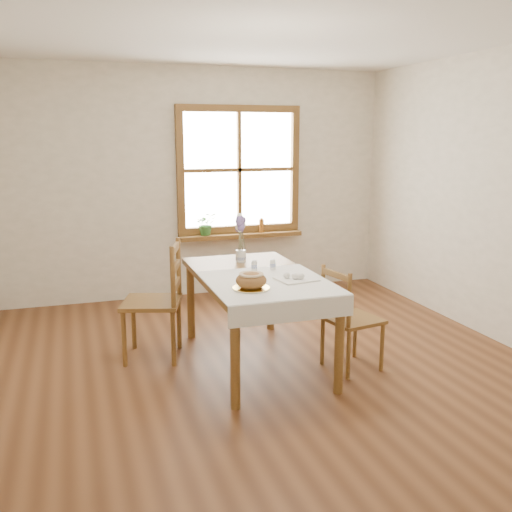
{
  "coord_description": "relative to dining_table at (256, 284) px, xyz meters",
  "views": [
    {
      "loc": [
        -1.38,
        -3.94,
        1.85
      ],
      "look_at": [
        0.0,
        0.3,
        0.9
      ],
      "focal_mm": 40.0,
      "sensor_mm": 36.0,
      "label": 1
    }
  ],
  "objects": [
    {
      "name": "ground",
      "position": [
        0.0,
        -0.3,
        -0.66
      ],
      "size": [
        5.0,
        5.0,
        0.0
      ],
      "primitive_type": "plane",
      "color": "brown",
      "rests_on": "ground"
    },
    {
      "name": "room_walls",
      "position": [
        0.0,
        -0.3,
        1.04
      ],
      "size": [
        4.6,
        5.1,
        2.65
      ],
      "color": "white",
      "rests_on": "ground"
    },
    {
      "name": "window",
      "position": [
        0.5,
        2.17,
        0.79
      ],
      "size": [
        1.46,
        0.08,
        1.46
      ],
      "color": "brown",
      "rests_on": "ground"
    },
    {
      "name": "window_sill",
      "position": [
        0.5,
        2.1,
        0.03
      ],
      "size": [
        1.46,
        0.2,
        0.05
      ],
      "color": "brown",
      "rests_on": "ground"
    },
    {
      "name": "dining_table",
      "position": [
        0.0,
        0.0,
        0.0
      ],
      "size": [
        0.9,
        1.6,
        0.75
      ],
      "color": "brown",
      "rests_on": "ground"
    },
    {
      "name": "table_linen",
      "position": [
        0.0,
        -0.3,
        0.09
      ],
      "size": [
        0.91,
        0.99,
        0.01
      ],
      "primitive_type": "cube",
      "color": "white",
      "rests_on": "dining_table"
    },
    {
      "name": "chair_left",
      "position": [
        -0.8,
        0.38,
        -0.17
      ],
      "size": [
        0.6,
        0.59,
        0.99
      ],
      "primitive_type": null,
      "rotation": [
        0.0,
        0.0,
        -1.87
      ],
      "color": "brown",
      "rests_on": "ground"
    },
    {
      "name": "chair_right",
      "position": [
        0.7,
        -0.35,
        -0.24
      ],
      "size": [
        0.48,
        0.46,
        0.84
      ],
      "primitive_type": null,
      "rotation": [
        0.0,
        0.0,
        1.76
      ],
      "color": "brown",
      "rests_on": "ground"
    },
    {
      "name": "bread_plate",
      "position": [
        -0.19,
        -0.46,
        0.1
      ],
      "size": [
        0.27,
        0.27,
        0.01
      ],
      "primitive_type": "cylinder",
      "rotation": [
        0.0,
        0.0,
        0.02
      ],
      "color": "silver",
      "rests_on": "table_linen"
    },
    {
      "name": "bread_loaf",
      "position": [
        -0.19,
        -0.46,
        0.17
      ],
      "size": [
        0.22,
        0.22,
        0.12
      ],
      "primitive_type": "ellipsoid",
      "color": "olive",
      "rests_on": "bread_plate"
    },
    {
      "name": "egg_napkin",
      "position": [
        0.23,
        -0.31,
        0.1
      ],
      "size": [
        0.32,
        0.28,
        0.01
      ],
      "primitive_type": "cube",
      "rotation": [
        0.0,
        0.0,
        0.15
      ],
      "color": "white",
      "rests_on": "table_linen"
    },
    {
      "name": "eggs",
      "position": [
        0.23,
        -0.31,
        0.13
      ],
      "size": [
        0.25,
        0.23,
        0.05
      ],
      "primitive_type": null,
      "rotation": [
        0.0,
        0.0,
        0.15
      ],
      "color": "silver",
      "rests_on": "egg_napkin"
    },
    {
      "name": "salt_shaker",
      "position": [
        0.01,
        0.07,
        0.14
      ],
      "size": [
        0.06,
        0.06,
        0.09
      ],
      "primitive_type": "cylinder",
      "rotation": [
        0.0,
        0.0,
        0.15
      ],
      "color": "silver",
      "rests_on": "table_linen"
    },
    {
      "name": "pepper_shaker",
      "position": [
        0.17,
        0.07,
        0.14
      ],
      "size": [
        0.06,
        0.06,
        0.09
      ],
      "primitive_type": "cylinder",
      "rotation": [
        0.0,
        0.0,
        -0.22
      ],
      "color": "silver",
      "rests_on": "table_linen"
    },
    {
      "name": "flower_vase",
      "position": [
        0.01,
        0.45,
        0.14
      ],
      "size": [
        0.1,
        0.1,
        0.1
      ],
      "primitive_type": "cylinder",
      "rotation": [
        0.0,
        0.0,
        0.13
      ],
      "color": "silver",
      "rests_on": "dining_table"
    },
    {
      "name": "lavender_bouquet",
      "position": [
        0.01,
        0.45,
        0.34
      ],
      "size": [
        0.16,
        0.16,
        0.3
      ],
      "primitive_type": null,
      "color": "#6A5495",
      "rests_on": "flower_vase"
    },
    {
      "name": "potted_plant",
      "position": [
        0.08,
        2.1,
        0.15
      ],
      "size": [
        0.25,
        0.27,
        0.2
      ],
      "primitive_type": "imported",
      "rotation": [
        0.0,
        0.0,
        0.05
      ],
      "color": "#35722D",
      "rests_on": "window_sill"
    },
    {
      "name": "amber_bottle",
      "position": [
        0.75,
        2.1,
        0.14
      ],
      "size": [
        0.06,
        0.06,
        0.17
      ],
      "primitive_type": "cylinder",
      "rotation": [
        0.0,
        0.0,
        0.01
      ],
      "color": "#9A581C",
      "rests_on": "window_sill"
    }
  ]
}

